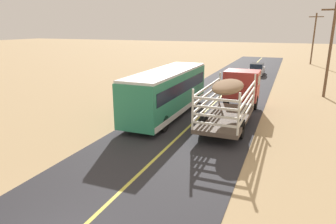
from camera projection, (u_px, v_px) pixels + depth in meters
livestock_truck at (237, 91)px, 20.95m from camera, size 2.53×9.70×3.02m
bus at (167, 92)px, 20.94m from camera, size 2.54×10.00×3.21m
car_far at (257, 70)px, 39.22m from camera, size 1.80×4.40×1.46m
power_pole_mid at (330, 48)px, 25.93m from camera, size 2.20×0.24×8.09m
power_pole_far at (314, 37)px, 49.23m from camera, size 2.20×0.24×8.22m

